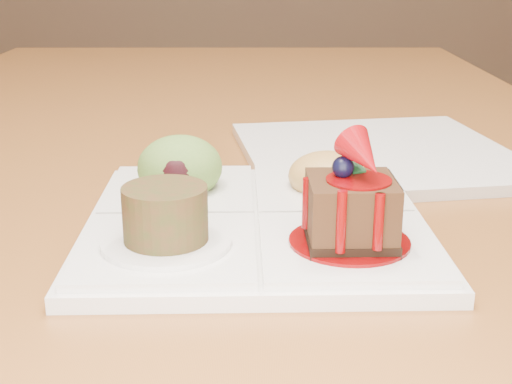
{
  "coord_description": "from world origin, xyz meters",
  "views": [
    {
      "loc": [
        0.06,
        -0.8,
        0.97
      ],
      "look_at": [
        0.06,
        -0.26,
        0.79
      ],
      "focal_mm": 50.0,
      "sensor_mm": 36.0,
      "label": 1
    }
  ],
  "objects": [
    {
      "name": "dining_table",
      "position": [
        0.0,
        0.0,
        0.68
      ],
      "size": [
        1.0,
        1.8,
        0.75
      ],
      "color": "brown",
      "rests_on": "ground"
    },
    {
      "name": "second_plate",
      "position": [
        0.2,
        -0.05,
        0.76
      ],
      "size": [
        0.32,
        0.32,
        0.01
      ],
      "primitive_type": "cube",
      "rotation": [
        0.0,
        0.0,
        0.15
      ],
      "color": "silver",
      "rests_on": "dining_table"
    },
    {
      "name": "sampler_plate",
      "position": [
        0.06,
        -0.26,
        0.77
      ],
      "size": [
        0.28,
        0.28,
        0.11
      ],
      "rotation": [
        0.0,
        0.0,
        0.02
      ],
      "color": "silver",
      "rests_on": "dining_table"
    }
  ]
}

